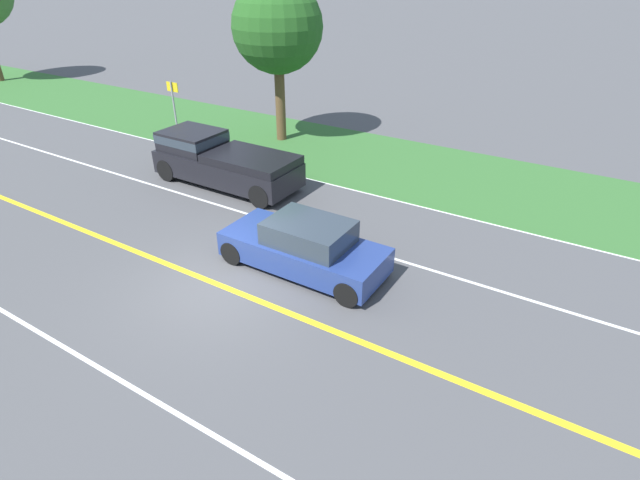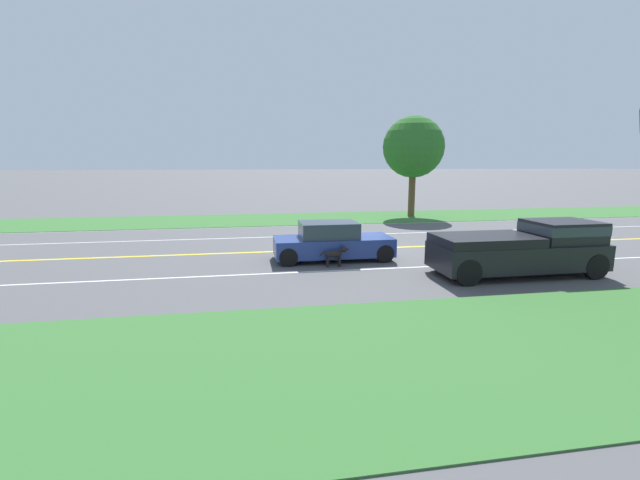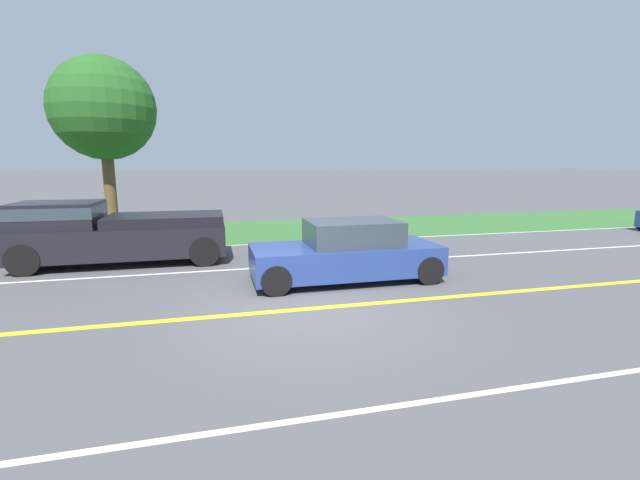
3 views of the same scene
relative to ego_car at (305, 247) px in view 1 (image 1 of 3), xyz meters
The scene contains 11 objects.
ground_plane 2.37m from the ego_car, 142.13° to the left, with size 400.00×400.00×0.00m, color #4C4C4F.
centre_divider_line 2.37m from the ego_car, 142.13° to the left, with size 0.18×160.00×0.01m, color yellow.
lane_edge_line_right 5.43m from the ego_car, 15.04° to the left, with size 0.14×160.00×0.01m, color white.
lane_dash_same_dir 2.30m from the ego_car, 39.41° to the left, with size 0.10×160.00×0.01m, color white.
lane_dash_oncoming 5.52m from the ego_car, 165.22° to the left, with size 0.10×160.00×0.01m, color white.
grass_verge_right 8.35m from the ego_car, ahead, with size 6.00×160.00×0.03m, color #33662D.
ego_car is the anchor object (origin of this frame).
dog 1.15m from the ego_car, ahead, with size 0.23×1.09×0.74m.
pickup_truck 6.55m from the ego_car, 60.67° to the left, with size 2.01×5.45×1.74m.
roadside_tree_right_near 11.49m from the ego_car, 39.02° to the left, with size 3.73×3.73×6.61m.
street_sign 12.27m from the ego_car, 61.18° to the left, with size 0.11×0.64×2.58m.
Camera 1 is at (-7.48, -7.63, 7.30)m, focal length 28.00 mm.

